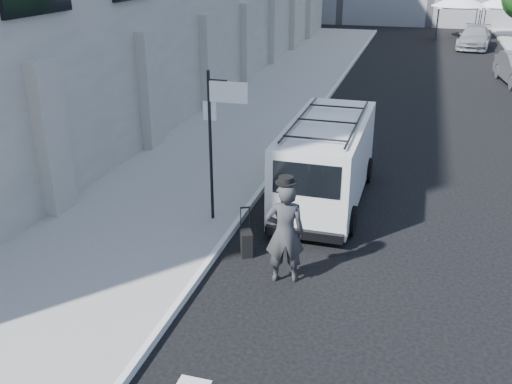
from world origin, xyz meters
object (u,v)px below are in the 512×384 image
Objects in this scene: suitcase at (246,243)px; cargo_van at (327,159)px; businessman at (285,233)px; parked_car_c at (474,38)px.

cargo_van reaches higher than suitcase.
cargo_van is at bearing -107.02° from businessman.
parked_car_c is at bearing 53.65° from suitcase.
parked_car_c reaches higher than suitcase.
businessman is 0.43× the size of parked_car_c.
businessman reaches higher than parked_car_c.
suitcase is at bearing -93.77° from parked_car_c.
businessman is at bearing -62.07° from suitcase.
suitcase is at bearing -52.68° from businessman.
cargo_van reaches higher than businessman.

